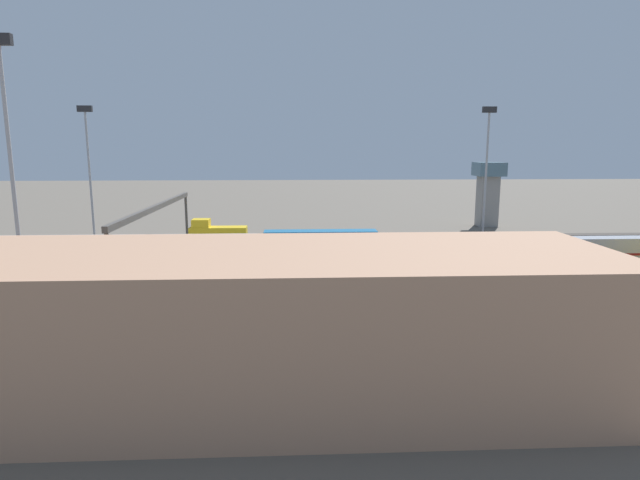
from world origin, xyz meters
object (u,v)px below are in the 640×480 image
signal_gantry (156,211)px  train_on_track_5 (306,252)px  control_tower (488,189)px  light_mast_2 (88,153)px  train_on_track_6 (346,259)px  light_mast_3 (8,139)px  light_mast_0 (487,153)px  maintenance_shed (229,326)px  train_on_track_2 (217,236)px  train_on_track_4 (174,247)px

signal_gantry → train_on_track_5: bearing=167.9°
signal_gantry → control_tower: (-64.81, -32.73, 0.52)m
light_mast_2 → control_tower: size_ratio=1.79×
train_on_track_6 → control_tower: bearing=-130.1°
signal_gantry → light_mast_3: bearing=67.1°
light_mast_0 → signal_gantry: light_mast_0 is taller
train_on_track_6 → light_mast_2: size_ratio=1.85×
train_on_track_5 → maintenance_shed: size_ratio=2.23×
control_tower → light_mast_2: bearing=6.2°
train_on_track_6 → light_mast_2: bearing=-35.2°
train_on_track_2 → light_mast_3: bearing=62.1°
light_mast_3 → light_mast_2: bearing=-78.6°
light_mast_3 → control_tower: light_mast_3 is taller
train_on_track_2 → light_mast_2: (26.55, -13.63, 14.25)m
train_on_track_6 → signal_gantry: bearing=-19.1°
train_on_track_5 → signal_gantry: signal_gantry is taller
train_on_track_6 → maintenance_shed: bearing=72.0°
light_mast_3 → control_tower: (-74.34, -55.34, -10.24)m
light_mast_3 → signal_gantry: size_ratio=0.65×
light_mast_3 → light_mast_0: bearing=-146.9°
train_on_track_5 → train_on_track_4: (20.86, -5.00, 0.11)m
light_mast_0 → light_mast_2: (79.42, -0.45, -0.03)m
signal_gantry → control_tower: size_ratio=3.15×
light_mast_2 → control_tower: 84.50m
train_on_track_5 → train_on_track_4: size_ratio=1.80×
light_mast_0 → signal_gantry: bearing=20.9°
train_on_track_5 → light_mast_0: 48.97m
train_on_track_5 → maintenance_shed: bearing=81.3°
light_mast_3 → signal_gantry: (-9.53, -22.60, -10.76)m
light_mast_2 → light_mast_0: bearing=179.7°
train_on_track_6 → light_mast_0: (-31.80, -33.18, 14.42)m
light_mast_3 → train_on_track_4: bearing=-117.8°
train_on_track_6 → light_mast_2: light_mast_2 is taller
train_on_track_4 → light_mast_2: light_mast_2 is taller
maintenance_shed → train_on_track_5: bearing=-98.7°
train_on_track_2 → signal_gantry: signal_gantry is taller
light_mast_2 → maintenance_shed: light_mast_2 is taller
train_on_track_4 → light_mast_0: (-58.21, -23.18, 14.33)m
light_mast_0 → signal_gantry: 65.46m
train_on_track_2 → maintenance_shed: size_ratio=0.19×
train_on_track_4 → light_mast_2: bearing=-48.1°
train_on_track_4 → signal_gantry: bearing=0.0°
signal_gantry → maintenance_shed: 49.75m
light_mast_3 → maintenance_shed: 38.14m
control_tower → signal_gantry: bearing=26.8°
signal_gantry → train_on_track_2: bearing=-127.7°
light_mast_0 → control_tower: bearing=-113.8°
train_on_track_5 → light_mast_3: bearing=28.2°
train_on_track_2 → light_mast_3: 40.37m
train_on_track_6 → light_mast_3: bearing=18.2°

